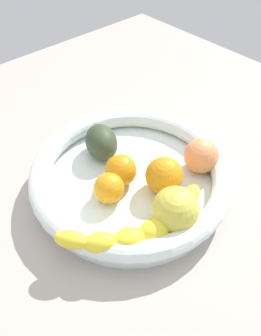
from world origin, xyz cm
name	(u,v)px	position (x,y,z in cm)	size (l,w,h in cm)	color
kitchen_counter	(130,193)	(0.00, 0.00, 1.50)	(120.00, 120.00, 3.00)	#AEA399
fruit_bowl	(130,177)	(0.00, 0.00, 5.99)	(36.33, 36.33, 5.78)	white
banana_draped_left	(139,229)	(-7.71, -10.48, 8.01)	(24.73, 11.93, 4.38)	yellow
orange_front	(164,175)	(2.88, -5.50, 8.54)	(6.60, 6.60, 6.60)	orange
orange_mid_left	(121,170)	(-1.53, 0.86, 8.10)	(5.72, 5.72, 5.72)	orange
orange_mid_right	(109,188)	(-5.71, -0.87, 7.89)	(5.30, 5.30, 5.30)	orange
avocado_dark	(101,142)	(0.59, 9.03, 8.24)	(8.17, 6.01, 6.37)	#354329
peach_blush	(201,156)	(11.57, -6.56, 8.49)	(6.51, 6.51, 6.51)	#F99358
apple_yellow	(176,210)	(-1.49, -12.12, 9.00)	(7.52, 7.52, 7.52)	#D6C845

